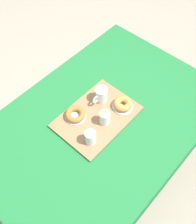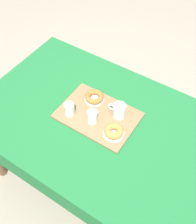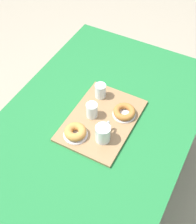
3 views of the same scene
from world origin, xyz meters
The scene contains 10 objects.
ground_plane centered at (0.00, 0.00, 0.00)m, with size 6.00×6.00×0.00m, color gray.
dining_table centered at (0.00, 0.00, 0.65)m, with size 1.46×0.98×0.74m.
serving_tray centered at (0.00, -0.03, 0.74)m, with size 0.47×0.33×0.01m, color olive.
tea_mug_left centered at (-0.11, -0.09, 0.79)m, with size 0.11×0.08×0.09m.
water_glass_near centered at (0.15, 0.06, 0.79)m, with size 0.06×0.06×0.08m.
water_glass_far centered at (0.00, 0.03, 0.79)m, with size 0.06×0.06×0.08m.
donut_plate_left centered at (0.08, -0.12, 0.75)m, with size 0.12×0.12×0.01m, color silver.
sugar_donut_left centered at (0.08, -0.12, 0.77)m, with size 0.12×0.12×0.03m, color #A3662D.
donut_plate_right centered at (-0.15, 0.04, 0.75)m, with size 0.12×0.12×0.01m, color silver.
sugar_donut_right centered at (-0.15, 0.04, 0.78)m, with size 0.11×0.11×0.04m, color #BC7F3D.
Camera 3 is at (-0.91, -0.49, 2.01)m, focal length 49.83 mm.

